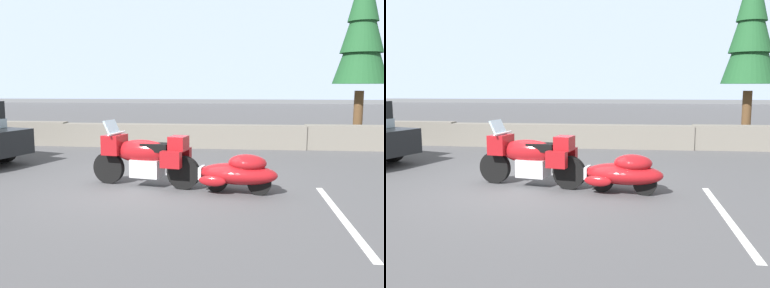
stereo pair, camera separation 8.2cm
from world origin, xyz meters
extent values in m
plane|color=#4C4C4F|center=(0.00, 0.00, 0.00)|extent=(80.00, 80.00, 0.00)
cube|color=slate|center=(0.00, 5.50, 0.38)|extent=(8.00, 0.53, 0.76)
cube|color=#8C9EB7|center=(0.00, 95.54, 8.00)|extent=(240.00, 80.00, 16.00)
cylinder|color=black|center=(-0.83, 0.26, 0.33)|extent=(0.67, 0.27, 0.66)
cylinder|color=black|center=(0.79, -0.07, 0.33)|extent=(0.67, 0.27, 0.66)
cube|color=silver|center=(0.03, 0.09, 0.38)|extent=(0.68, 0.55, 0.36)
ellipsoid|color=maroon|center=(-0.07, 0.11, 0.71)|extent=(1.26, 0.67, 0.48)
cube|color=maroon|center=(-0.68, 0.23, 0.83)|extent=(0.46, 0.58, 0.40)
cube|color=#9EB7C6|center=(-0.73, 0.24, 1.16)|extent=(0.27, 0.47, 0.34)
cube|color=black|center=(0.22, 0.05, 0.81)|extent=(0.62, 0.46, 0.16)
cube|color=maroon|center=(0.69, -0.05, 0.91)|extent=(0.39, 0.46, 0.28)
cube|color=maroon|center=(0.58, -0.33, 0.63)|extent=(0.42, 0.24, 0.32)
cube|color=maroon|center=(0.70, 0.26, 0.63)|extent=(0.42, 0.24, 0.32)
cylinder|color=silver|center=(-0.63, 0.22, 1.06)|extent=(0.18, 0.69, 0.04)
cylinder|color=silver|center=(-0.78, 0.25, 0.58)|extent=(0.26, 0.12, 0.54)
cylinder|color=black|center=(1.45, -0.20, 0.22)|extent=(0.45, 0.19, 0.44)
cylinder|color=black|center=(2.26, -0.37, 0.22)|extent=(0.45, 0.19, 0.44)
ellipsoid|color=maroon|center=(1.85, -0.28, 0.38)|extent=(1.61, 0.96, 0.40)
ellipsoid|color=maroon|center=(2.03, -0.32, 0.60)|extent=(0.82, 0.69, 0.32)
cube|color=silver|center=(1.16, -0.14, 0.36)|extent=(0.12, 0.33, 0.24)
ellipsoid|color=maroon|center=(1.39, -0.51, 0.28)|extent=(0.54, 0.24, 0.20)
ellipsoid|color=maroon|center=(1.51, 0.11, 0.28)|extent=(0.54, 0.24, 0.20)
cylinder|color=silver|center=(0.78, -0.06, 0.27)|extent=(0.70, 0.19, 0.05)
cylinder|color=black|center=(-4.36, 2.31, 0.34)|extent=(0.71, 0.40, 0.68)
cylinder|color=brown|center=(6.09, 7.32, 0.93)|extent=(0.32, 0.32, 1.86)
cone|color=#1E5128|center=(6.09, 7.32, 3.56)|extent=(1.89, 1.89, 2.93)
cone|color=#1E5128|center=(6.09, 7.32, 4.45)|extent=(1.46, 1.46, 2.56)
cube|color=silver|center=(3.47, -1.50, 0.00)|extent=(0.12, 3.60, 0.01)
camera|label=1|loc=(1.85, -8.00, 2.03)|focal=38.78mm
camera|label=2|loc=(1.93, -7.99, 2.03)|focal=38.78mm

